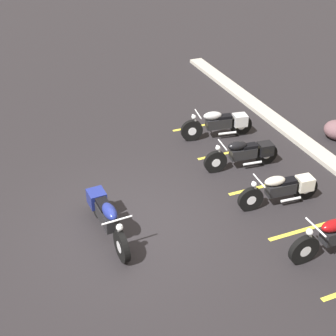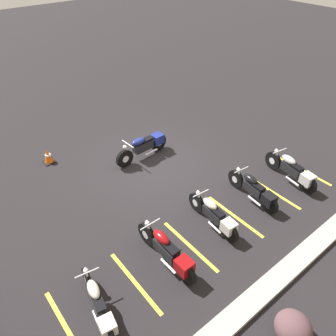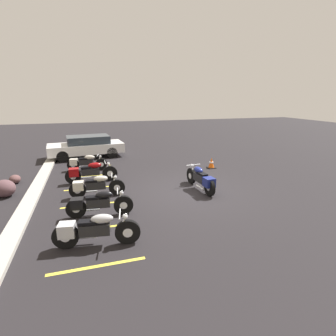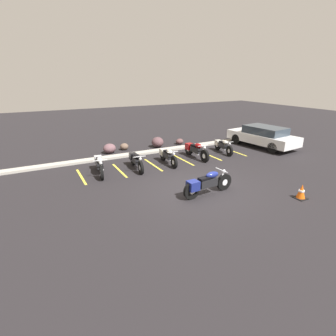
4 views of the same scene
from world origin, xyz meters
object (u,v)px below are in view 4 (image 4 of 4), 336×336
at_px(parked_bike_4, 223,146).
at_px(landscape_rock_1, 158,142).
at_px(parked_bike_3, 195,150).
at_px(landscape_rock_3, 110,148).
at_px(motorcycle_navy_featured, 206,183).
at_px(landscape_rock_2, 180,141).
at_px(parked_bike_0, 99,164).
at_px(landscape_rock_0, 124,147).
at_px(car_white, 263,136).
at_px(parked_bike_2, 167,155).
at_px(parked_bike_1, 136,160).
at_px(traffic_cone, 301,192).

bearing_deg(parked_bike_4, landscape_rock_1, -125.37).
distance_m(parked_bike_3, landscape_rock_3, 4.93).
relative_size(motorcycle_navy_featured, parked_bike_3, 1.02).
bearing_deg(landscape_rock_3, landscape_rock_2, -0.61).
xyz_separation_m(parked_bike_0, parked_bike_4, (7.19, 0.15, -0.03)).
relative_size(landscape_rock_0, landscape_rock_3, 0.66).
relative_size(parked_bike_3, car_white, 0.48).
relative_size(parked_bike_2, parked_bike_4, 1.03).
xyz_separation_m(parked_bike_2, landscape_rock_2, (2.57, 3.18, -0.24)).
bearing_deg(landscape_rock_1, parked_bike_1, -130.09).
relative_size(motorcycle_navy_featured, landscape_rock_1, 2.85).
relative_size(car_white, landscape_rock_1, 5.75).
height_order(parked_bike_0, parked_bike_4, parked_bike_0).
bearing_deg(parked_bike_4, traffic_cone, -3.06).
distance_m(parked_bike_2, parked_bike_4, 3.80).
height_order(parked_bike_2, car_white, car_white).
height_order(motorcycle_navy_featured, parked_bike_4, motorcycle_navy_featured).
distance_m(parked_bike_0, landscape_rock_2, 6.70).
height_order(motorcycle_navy_featured, parked_bike_1, motorcycle_navy_featured).
bearing_deg(traffic_cone, car_white, 53.54).
xyz_separation_m(parked_bike_4, landscape_rock_0, (-4.88, 3.21, -0.21)).
relative_size(parked_bike_4, landscape_rock_1, 2.50).
xyz_separation_m(parked_bike_3, traffic_cone, (0.58, -6.03, -0.20)).
distance_m(motorcycle_navy_featured, car_white, 8.47).
height_order(parked_bike_3, traffic_cone, parked_bike_3).
bearing_deg(motorcycle_navy_featured, parked_bike_1, 103.06).
bearing_deg(car_white, parked_bike_1, 85.52).
bearing_deg(parked_bike_2, car_white, 96.04).
height_order(motorcycle_navy_featured, car_white, car_white).
bearing_deg(parked_bike_1, parked_bike_2, 95.82).
bearing_deg(landscape_rock_0, parked_bike_3, -49.44).
height_order(parked_bike_2, parked_bike_4, parked_bike_2).
xyz_separation_m(parked_bike_2, landscape_rock_0, (-1.09, 3.53, -0.22)).
relative_size(parked_bike_2, traffic_cone, 3.68).
bearing_deg(landscape_rock_0, traffic_cone, -69.80).
xyz_separation_m(motorcycle_navy_featured, parked_bike_0, (-2.90, 4.17, -0.02)).
xyz_separation_m(parked_bike_2, car_white, (6.85, 0.20, 0.26)).
relative_size(motorcycle_navy_featured, car_white, 0.50).
bearing_deg(landscape_rock_3, traffic_cone, -63.99).
relative_size(motorcycle_navy_featured, parked_bike_1, 1.10).
bearing_deg(parked_bike_3, car_white, 89.89).
distance_m(motorcycle_navy_featured, landscape_rock_2, 7.82).
distance_m(landscape_rock_1, landscape_rock_3, 3.04).
height_order(parked_bike_0, parked_bike_1, parked_bike_0).
bearing_deg(parked_bike_2, traffic_cone, 26.33).
bearing_deg(parked_bike_4, landscape_rock_0, -113.49).
height_order(parked_bike_1, landscape_rock_3, parked_bike_1).
relative_size(parked_bike_4, landscape_rock_3, 2.58).
bearing_deg(parked_bike_0, parked_bike_4, 99.84).
xyz_separation_m(parked_bike_4, landscape_rock_3, (-5.86, 2.92, -0.13)).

